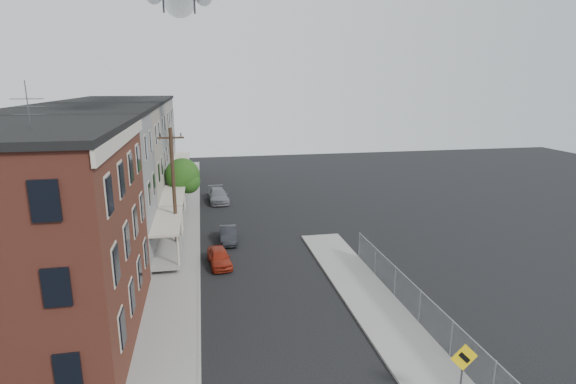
# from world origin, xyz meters

# --- Properties ---
(sidewalk_left) EXTENTS (3.00, 62.00, 0.12)m
(sidewalk_left) POSITION_xyz_m (-5.50, 24.00, 0.06)
(sidewalk_left) COLOR gray
(sidewalk_left) RESTS_ON ground
(sidewalk_right) EXTENTS (3.00, 26.00, 0.12)m
(sidewalk_right) POSITION_xyz_m (5.50, 6.00, 0.06)
(sidewalk_right) COLOR gray
(sidewalk_right) RESTS_ON ground
(curb_left) EXTENTS (0.15, 62.00, 0.14)m
(curb_left) POSITION_xyz_m (-4.05, 24.00, 0.07)
(curb_left) COLOR gray
(curb_left) RESTS_ON ground
(curb_right) EXTENTS (0.15, 26.00, 0.14)m
(curb_right) POSITION_xyz_m (4.05, 6.00, 0.07)
(curb_right) COLOR gray
(curb_right) RESTS_ON ground
(corner_building) EXTENTS (10.31, 12.30, 12.15)m
(corner_building) POSITION_xyz_m (-12.00, 7.00, 5.16)
(corner_building) COLOR #341110
(corner_building) RESTS_ON ground
(row_house_a) EXTENTS (11.98, 7.00, 10.30)m
(row_house_a) POSITION_xyz_m (-11.96, 16.50, 5.13)
(row_house_a) COLOR slate
(row_house_a) RESTS_ON ground
(row_house_b) EXTENTS (11.98, 7.00, 10.30)m
(row_house_b) POSITION_xyz_m (-11.96, 23.50, 5.13)
(row_house_b) COLOR #6B6355
(row_house_b) RESTS_ON ground
(row_house_c) EXTENTS (11.98, 7.00, 10.30)m
(row_house_c) POSITION_xyz_m (-11.96, 30.50, 5.13)
(row_house_c) COLOR slate
(row_house_c) RESTS_ON ground
(row_house_d) EXTENTS (11.98, 7.00, 10.30)m
(row_house_d) POSITION_xyz_m (-11.96, 37.50, 5.13)
(row_house_d) COLOR #6B6355
(row_house_d) RESTS_ON ground
(row_house_e) EXTENTS (11.98, 7.00, 10.30)m
(row_house_e) POSITION_xyz_m (-11.96, 44.50, 5.13)
(row_house_e) COLOR slate
(row_house_e) RESTS_ON ground
(chainlink_fence) EXTENTS (0.06, 18.06, 1.90)m
(chainlink_fence) POSITION_xyz_m (7.00, 5.00, 1.00)
(chainlink_fence) COLOR gray
(chainlink_fence) RESTS_ON ground
(warning_sign) EXTENTS (1.10, 0.11, 2.80)m
(warning_sign) POSITION_xyz_m (5.60, -1.03, 1.88)
(warning_sign) COLOR #515156
(warning_sign) RESTS_ON ground
(utility_pole) EXTENTS (1.80, 0.26, 9.00)m
(utility_pole) POSITION_xyz_m (-5.60, 18.00, 4.67)
(utility_pole) COLOR black
(utility_pole) RESTS_ON ground
(street_tree) EXTENTS (3.22, 3.20, 5.20)m
(street_tree) POSITION_xyz_m (-5.27, 27.92, 3.45)
(street_tree) COLOR black
(street_tree) RESTS_ON ground
(car_near) EXTENTS (1.78, 3.59, 1.18)m
(car_near) POSITION_xyz_m (-2.69, 14.57, 0.59)
(car_near) COLOR maroon
(car_near) RESTS_ON ground
(car_mid) EXTENTS (1.31, 3.57, 1.17)m
(car_mid) POSITION_xyz_m (-1.80, 19.07, 0.58)
(car_mid) COLOR black
(car_mid) RESTS_ON ground
(car_far) EXTENTS (2.25, 4.80, 1.36)m
(car_far) POSITION_xyz_m (-2.09, 31.30, 0.68)
(car_far) COLOR gray
(car_far) RESTS_ON ground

